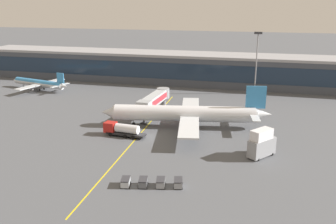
% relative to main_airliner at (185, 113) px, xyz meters
% --- Properties ---
extents(ground_plane, '(700.00, 700.00, 0.00)m').
position_rel_main_airliner_xyz_m(ground_plane, '(-8.16, -10.21, -3.82)').
color(ground_plane, '#515459').
extents(apron_lead_in_line, '(3.19, 79.96, 0.01)m').
position_rel_main_airliner_xyz_m(apron_lead_in_line, '(-9.96, -8.21, -3.81)').
color(apron_lead_in_line, yellow).
rests_on(apron_lead_in_line, ground_plane).
extents(terminal_building, '(167.74, 17.22, 12.28)m').
position_rel_main_airliner_xyz_m(terminal_building, '(-17.18, 55.52, 2.34)').
color(terminal_building, '#424751').
rests_on(terminal_building, ground_plane).
extents(main_airliner, '(45.21, 36.15, 11.58)m').
position_rel_main_airliner_xyz_m(main_airliner, '(0.00, 0.00, 0.00)').
color(main_airliner, silver).
rests_on(main_airliner, ground_plane).
extents(jet_bridge, '(4.78, 19.86, 6.51)m').
position_rel_main_airliner_xyz_m(jet_bridge, '(-10.98, 8.70, 0.99)').
color(jet_bridge, '#B2B7BC').
rests_on(jet_bridge, ground_plane).
extents(fuel_tanker, '(10.99, 3.53, 3.25)m').
position_rel_main_airliner_xyz_m(fuel_tanker, '(-13.84, -10.73, -2.07)').
color(fuel_tanker, '#232326').
rests_on(fuel_tanker, ground_plane).
extents(catering_lift, '(6.07, 6.94, 6.30)m').
position_rel_main_airliner_xyz_m(catering_lift, '(20.12, -15.37, -0.75)').
color(catering_lift, gray).
rests_on(catering_lift, ground_plane).
extents(baggage_cart_0, '(2.12, 2.92, 1.48)m').
position_rel_main_airliner_xyz_m(baggage_cart_0, '(-3.49, -35.40, -3.03)').
color(baggage_cart_0, '#B2B7BC').
rests_on(baggage_cart_0, ground_plane).
extents(baggage_cart_1, '(2.12, 2.92, 1.48)m').
position_rel_main_airliner_xyz_m(baggage_cart_1, '(-0.37, -34.70, -3.03)').
color(baggage_cart_1, '#595B60').
rests_on(baggage_cart_1, ground_plane).
extents(baggage_cart_2, '(2.12, 2.92, 1.48)m').
position_rel_main_airliner_xyz_m(baggage_cart_2, '(2.75, -33.99, -3.03)').
color(baggage_cart_2, gray).
rests_on(baggage_cart_2, ground_plane).
extents(baggage_cart_3, '(2.12, 2.92, 1.48)m').
position_rel_main_airliner_xyz_m(baggage_cart_3, '(5.87, -33.28, -3.03)').
color(baggage_cart_3, gray).
rests_on(baggage_cart_3, ground_plane).
extents(commuter_jet_far, '(28.01, 22.53, 7.49)m').
position_rel_main_airliner_xyz_m(commuter_jet_far, '(-63.10, 29.23, -1.21)').
color(commuter_jet_far, silver).
rests_on(commuter_jet_far, ground_plane).
extents(apron_light_mast_0, '(2.80, 0.50, 22.23)m').
position_rel_main_airliner_xyz_m(apron_light_mast_0, '(16.51, 43.56, 9.26)').
color(apron_light_mast_0, gray).
rests_on(apron_light_mast_0, ground_plane).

